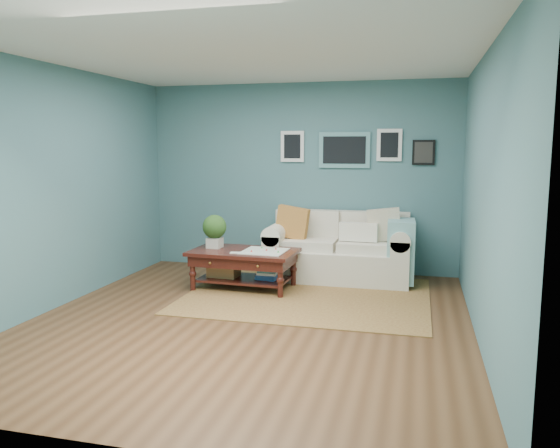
% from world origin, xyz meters
% --- Properties ---
extents(room_shell, '(5.00, 5.02, 2.70)m').
position_xyz_m(room_shell, '(0.02, 0.06, 1.36)').
color(room_shell, brown).
rests_on(room_shell, ground).
extents(area_rug, '(2.89, 2.31, 0.01)m').
position_xyz_m(area_rug, '(0.40, 1.08, 0.01)').
color(area_rug, brown).
rests_on(area_rug, ground).
extents(loveseat, '(1.97, 0.89, 1.01)m').
position_xyz_m(loveseat, '(0.72, 2.03, 0.41)').
color(loveseat, silver).
rests_on(loveseat, ground).
extents(coffee_table, '(1.36, 0.83, 0.93)m').
position_xyz_m(coffee_table, '(-0.53, 1.24, 0.41)').
color(coffee_table, '#331110').
rests_on(coffee_table, ground).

